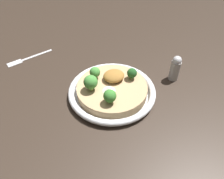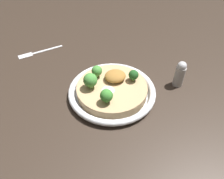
{
  "view_description": "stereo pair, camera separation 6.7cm",
  "coord_description": "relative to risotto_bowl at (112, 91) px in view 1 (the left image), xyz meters",
  "views": [
    {
      "loc": [
        -0.17,
        -0.46,
        0.48
      ],
      "look_at": [
        0.0,
        0.0,
        0.02
      ],
      "focal_mm": 35.0,
      "sensor_mm": 36.0,
      "label": 1
    },
    {
      "loc": [
        -0.11,
        -0.48,
        0.48
      ],
      "look_at": [
        0.0,
        0.0,
        0.02
      ],
      "focal_mm": 35.0,
      "sensor_mm": 36.0,
      "label": 2
    }
  ],
  "objects": [
    {
      "name": "broccoli_back_right",
      "position": [
        0.07,
        0.01,
        0.04
      ],
      "size": [
        0.03,
        0.03,
        0.04
      ],
      "color": "#759E4C",
      "rests_on": "risotto_bowl"
    },
    {
      "name": "risotto_bowl",
      "position": [
        0.0,
        0.0,
        0.0
      ],
      "size": [
        0.27,
        0.27,
        0.04
      ],
      "color": "silver",
      "rests_on": "ground_plane"
    },
    {
      "name": "pepper_shaker",
      "position": [
        0.22,
        0.0,
        0.03
      ],
      "size": [
        0.03,
        0.03,
        0.09
      ],
      "color": "#9E9993",
      "rests_on": "ground_plane"
    },
    {
      "name": "broccoli_front_left",
      "position": [
        -0.03,
        -0.06,
        0.04
      ],
      "size": [
        0.04,
        0.04,
        0.04
      ],
      "color": "#668E47",
      "rests_on": "risotto_bowl"
    },
    {
      "name": "fork_utensil",
      "position": [
        -0.24,
        0.29,
        -0.01
      ],
      "size": [
        0.17,
        0.07,
        0.0
      ],
      "rotation": [
        0.0,
        0.0,
        3.43
      ],
      "color": "#B7B7BC",
      "rests_on": "ground_plane"
    },
    {
      "name": "ground_plane",
      "position": [
        0.0,
        0.0,
        -0.02
      ],
      "size": [
        6.0,
        6.0,
        0.0
      ],
      "primitive_type": "plane",
      "color": "#2D231C"
    },
    {
      "name": "cheese_sprinkle",
      "position": [
        -0.02,
        -0.02,
        0.03
      ],
      "size": [
        0.04,
        0.04,
        0.02
      ],
      "color": "white",
      "rests_on": "risotto_bowl"
    },
    {
      "name": "broccoli_back",
      "position": [
        -0.04,
        0.05,
        0.04
      ],
      "size": [
        0.03,
        0.03,
        0.04
      ],
      "color": "#668E47",
      "rests_on": "risotto_bowl"
    },
    {
      "name": "crispy_onion_garnish",
      "position": [
        0.02,
        0.03,
        0.03
      ],
      "size": [
        0.07,
        0.06,
        0.03
      ],
      "color": "olive",
      "rests_on": "risotto_bowl"
    },
    {
      "name": "broccoli_left",
      "position": [
        -0.06,
        0.01,
        0.05
      ],
      "size": [
        0.04,
        0.04,
        0.05
      ],
      "color": "#84A856",
      "rests_on": "risotto_bowl"
    }
  ]
}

